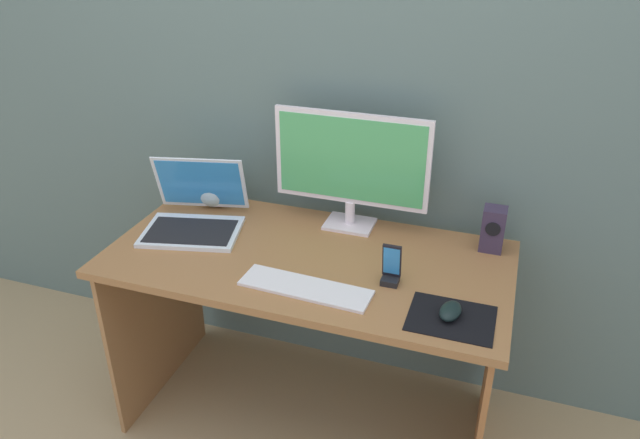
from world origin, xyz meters
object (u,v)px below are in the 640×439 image
laptop (195,215)px  monitor (351,165)px  keyboard_external (305,288)px  phone_in_dock (391,270)px  mouse (450,311)px  speaker_right (493,229)px  fishbowl (214,188)px

laptop → monitor: bearing=19.9°
laptop → keyboard_external: (0.53, -0.25, -0.04)m
monitor → phone_in_dock: bearing=-54.7°
monitor → mouse: monitor is taller
speaker_right → fishbowl: 1.08m
laptop → mouse: size_ratio=4.12×
monitor → mouse: (0.44, -0.45, -0.23)m
keyboard_external → mouse: bearing=3.2°
phone_in_dock → fishbowl: bearing=157.7°
speaker_right → phone_in_dock: bearing=-131.7°
speaker_right → fishbowl: (-1.08, 0.01, -0.01)m
laptop → fishbowl: laptop is taller
mouse → phone_in_dock: 0.24m
monitor → mouse: bearing=-45.7°
mouse → phone_in_dock: size_ratio=0.72×
fishbowl → keyboard_external: bearing=-39.1°
speaker_right → monitor: bearing=179.1°
fishbowl → phone_in_dock: fishbowl is taller
laptop → phone_in_dock: laptop is taller
laptop → fishbowl: 0.20m
fishbowl → mouse: bearing=-24.0°
speaker_right → phone_in_dock: speaker_right is taller
speaker_right → laptop: bearing=-169.9°
laptop → mouse: 1.01m
laptop → fishbowl: size_ratio=2.67×
laptop → mouse: bearing=-14.4°
keyboard_external → mouse: (0.45, 0.00, 0.02)m
speaker_right → fishbowl: size_ratio=1.03×
phone_in_dock → laptop: bearing=170.4°
fishbowl → mouse: (1.00, -0.45, -0.05)m
speaker_right → laptop: size_ratio=0.39×
speaker_right → mouse: size_ratio=1.59×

